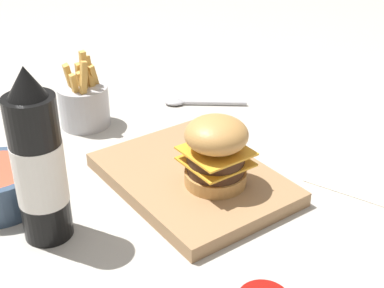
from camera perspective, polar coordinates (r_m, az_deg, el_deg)
The scene contains 7 objects.
ground_plane at distance 0.88m, azimuth -0.89°, elevation -2.17°, with size 6.00×6.00×0.00m, color #B7B2A8.
serving_board at distance 0.83m, azimuth 0.00°, elevation -3.71°, with size 0.29×0.21×0.02m.
burger at distance 0.77m, azimuth 2.58°, elevation -0.78°, with size 0.09×0.09×0.11m.
ketchup_bottle at distance 0.70m, azimuth -16.03°, elevation -2.18°, with size 0.07×0.07×0.24m.
fries_basket at distance 1.01m, azimuth -11.43°, elevation 4.21°, with size 0.09×0.09×0.15m.
spoon at distance 1.09m, azimuth -0.36°, elevation 4.46°, with size 0.12×0.14×0.01m.
parchment_square at distance 0.90m, azimuth 17.64°, elevation -3.06°, with size 0.18×0.18×0.00m.
Camera 1 is at (-0.62, 0.43, 0.46)m, focal length 50.00 mm.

